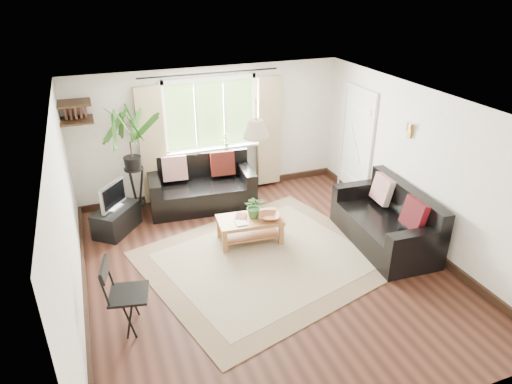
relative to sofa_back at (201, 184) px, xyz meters
name	(u,v)px	position (x,y,z in m)	size (l,w,h in m)	color
floor	(266,268)	(0.36, -2.23, -0.44)	(5.50, 5.50, 0.00)	black
ceiling	(268,106)	(0.36, -2.23, 1.96)	(5.50, 5.50, 0.00)	white
wall_back	(211,133)	(0.36, 0.52, 0.76)	(5.00, 0.02, 2.40)	silver
wall_front	(390,331)	(0.36, -4.98, 0.76)	(5.00, 0.02, 2.40)	silver
wall_left	(68,228)	(-2.14, -2.23, 0.76)	(0.02, 5.50, 2.40)	silver
wall_right	(420,168)	(2.86, -2.23, 0.76)	(0.02, 5.50, 2.40)	silver
rug	(266,259)	(0.44, -2.04, -0.43)	(3.32, 2.85, 0.02)	beige
window	(211,115)	(0.36, 0.48, 1.11)	(2.50, 0.16, 2.16)	white
door	(356,145)	(2.83, -0.53, 0.56)	(0.06, 0.96, 2.06)	silver
corner_shelf	(75,112)	(-1.89, 0.27, 1.45)	(0.50, 0.50, 0.34)	black
pendant_lamp	(256,125)	(0.36, -1.83, 1.61)	(0.36, 0.36, 0.54)	beige
wall_sconce	(408,129)	(2.79, -1.93, 1.30)	(0.12, 0.12, 0.28)	beige
sofa_back	(201,184)	(0.00, 0.00, 0.00)	(1.85, 0.93, 0.87)	black
sofa_right	(385,219)	(2.33, -2.24, 0.00)	(0.93, 1.85, 0.87)	black
coffee_table	(250,230)	(0.40, -1.45, -0.23)	(1.00, 0.54, 0.41)	brown
table_plant	(255,206)	(0.49, -1.41, 0.15)	(0.33, 0.28, 0.36)	#2E6026
bowl	(269,217)	(0.68, -1.56, 0.01)	(0.33, 0.33, 0.08)	brown
book_a	(235,223)	(0.14, -1.51, -0.02)	(0.17, 0.23, 0.02)	white
book_b	(236,216)	(0.21, -1.32, -0.02)	(0.17, 0.23, 0.02)	brown
tv_stand	(116,220)	(-1.54, -0.38, -0.22)	(0.80, 0.45, 0.43)	black
tv	(113,195)	(-1.54, -0.38, 0.23)	(0.61, 0.20, 0.47)	#A5A5AA
palm_stand	(133,164)	(-1.14, 0.09, 0.52)	(0.74, 0.74, 1.91)	black
folding_chair	(129,295)	(-1.59, -2.77, 0.04)	(0.49, 0.49, 0.94)	black
sill_plant	(226,140)	(0.61, 0.40, 0.63)	(0.14, 0.10, 0.27)	#2D6023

